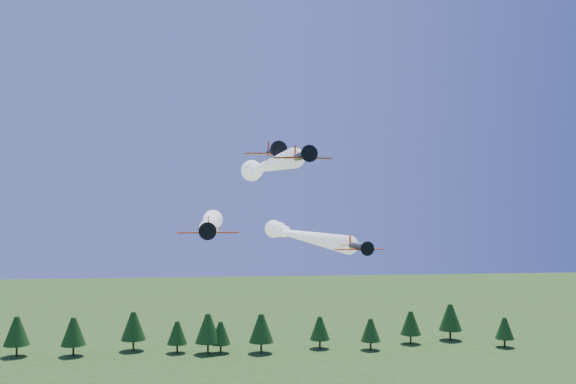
{
  "coord_description": "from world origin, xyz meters",
  "views": [
    {
      "loc": [
        -8.07,
        -82.4,
        44.35
      ],
      "look_at": [
        0.59,
        0.0,
        45.64
      ],
      "focal_mm": 40.0,
      "sensor_mm": 36.0,
      "label": 1
    }
  ],
  "objects": [
    {
      "name": "treeline",
      "position": [
        -2.63,
        109.75,
        6.91
      ],
      "size": [
        166.96,
        21.08,
        11.76
      ],
      "color": "#382314",
      "rests_on": "ground"
    },
    {
      "name": "plane_left",
      "position": [
        -9.81,
        25.17,
        40.82
      ],
      "size": [
        7.77,
        46.29,
        3.7
      ],
      "rotation": [
        0.0,
        0.0,
        0.01
      ],
      "color": "black",
      "rests_on": "ground"
    },
    {
      "name": "plane_lead",
      "position": [
        -1.48,
        16.22,
        49.75
      ],
      "size": [
        9.76,
        43.65,
        3.7
      ],
      "rotation": [
        0.0,
        0.0,
        0.11
      ],
      "color": "black",
      "rests_on": "ground"
    },
    {
      "name": "plane_right",
      "position": [
        5.38,
        30.93,
        38.52
      ],
      "size": [
        12.23,
        56.77,
        3.7
      ],
      "rotation": [
        0.0,
        0.0,
        0.14
      ],
      "color": "black",
      "rests_on": "ground"
    },
    {
      "name": "plane_slot",
      "position": [
        -0.67,
        8.05,
        51.49
      ],
      "size": [
        8.39,
        9.11,
        2.94
      ],
      "rotation": [
        0.0,
        0.0,
        0.09
      ],
      "color": "black",
      "rests_on": "ground"
    }
  ]
}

